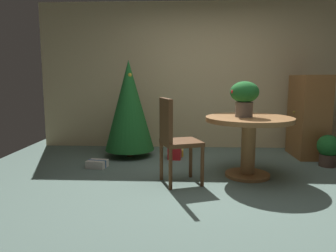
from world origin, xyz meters
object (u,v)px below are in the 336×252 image
Objects in this scene: wooden_chair_left at (175,137)px; gift_box_cream at (97,164)px; gift_box_red at (175,153)px; potted_plant at (328,149)px; holiday_tree at (129,106)px; wooden_cabinet at (308,116)px; round_dining_table at (249,132)px; gift_box_gold at (177,152)px; flower_vase at (244,95)px.

wooden_chair_left is 3.46× the size of gift_box_cream.
wooden_chair_left is 1.40m from gift_box_cream.
potted_plant is (2.22, -0.32, 0.16)m from gift_box_red.
holiday_tree reaches higher than wooden_cabinet.
gift_box_red is (-0.97, 0.86, -0.48)m from round_dining_table.
wooden_cabinet reaches higher than gift_box_red.
gift_box_cream is 1.33× the size of gift_box_red.
wooden_chair_left is 1.54m from gift_box_gold.
wooden_chair_left reaches higher than gift_box_gold.
holiday_tree is 6.86× the size of gift_box_gold.
flower_vase reaches higher than gift_box_gold.
wooden_chair_left is at bearing -144.58° from wooden_cabinet.
gift_box_red reaches higher than gift_box_gold.
wooden_cabinet is (3.23, 0.84, 0.60)m from gift_box_cream.
flower_vase is 0.98× the size of potted_plant.
holiday_tree is 3.37× the size of potted_plant.
holiday_tree is 1.09m from gift_box_gold.
round_dining_table is at bearing -8.71° from gift_box_cream.
gift_box_red is at bearing 138.18° from round_dining_table.
round_dining_table is 2.15m from gift_box_cream.
holiday_tree is 1.10m from gift_box_cream.
wooden_chair_left is (-0.93, -0.34, -0.00)m from round_dining_table.
round_dining_table is 0.99m from wooden_chair_left.
wooden_chair_left is at bearing -30.23° from gift_box_cream.
potted_plant is (1.32, 0.54, -0.79)m from flower_vase.
round_dining_table is 2.46× the size of flower_vase.
wooden_cabinet is (1.17, 1.16, 0.08)m from round_dining_table.
round_dining_table is 1.07× the size of wooden_chair_left.
holiday_tree reaches higher than flower_vase.
potted_plant is at bearing 22.03° from wooden_chair_left.
holiday_tree reaches higher than wooden_chair_left.
round_dining_table reaches higher than gift_box_red.
flower_vase is at bearing 21.86° from wooden_chair_left.
gift_box_gold is (-0.00, 1.45, -0.52)m from wooden_chair_left.
wooden_cabinet is at bearing 14.64° from gift_box_cream.
gift_box_cream is at bearing -176.05° from potted_plant.
wooden_cabinet is 0.74m from potted_plant.
round_dining_table is at bearing -41.82° from gift_box_red.
round_dining_table is 0.84× the size of wooden_cabinet.
flower_vase is 1.51× the size of gift_box_cream.
gift_box_red is 0.17× the size of wooden_cabinet.
wooden_chair_left is at bearing -88.40° from gift_box_red.
wooden_chair_left is 2.59m from wooden_cabinet.
potted_plant is at bearing 3.95° from gift_box_cream.
gift_box_red is (-0.03, -0.25, 0.04)m from gift_box_gold.
wooden_chair_left is at bearing -89.81° from gift_box_gold.
flower_vase is at bearing -43.87° from gift_box_red.
gift_box_cream is 3.39m from wooden_cabinet.
wooden_cabinet is 2.86× the size of potted_plant.
flower_vase is at bearing -8.87° from gift_box_cream.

